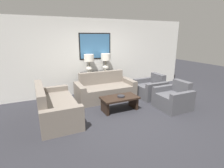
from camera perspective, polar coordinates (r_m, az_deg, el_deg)
ground_plane at (r=4.72m, az=4.97°, el=-10.48°), size 20.00×20.00×0.00m
back_wall at (r=6.50m, az=-5.58°, el=8.97°), size 7.79×0.12×2.65m
console_table at (r=6.43m, az=-4.58°, el=0.49°), size 1.21×0.37×0.80m
table_lamp_left at (r=6.17m, az=-7.50°, el=7.41°), size 0.34×0.34×0.64m
table_lamp_right at (r=6.38m, az=-2.07°, el=7.80°), size 0.34×0.34×0.64m
couch_by_back_wall at (r=5.86m, az=-2.28°, el=-2.03°), size 1.93×0.91×0.88m
couch_by_side at (r=4.73m, az=-18.06°, el=-7.22°), size 0.91×1.93×0.88m
coffee_table at (r=4.97m, az=2.51°, el=-5.44°), size 1.04×0.56×0.40m
decorative_bowl at (r=4.93m, az=2.96°, el=-3.99°), size 0.21×0.21×0.04m
armchair_near_back_wall at (r=6.16m, az=12.49°, el=-1.63°), size 0.83×0.87×0.80m
armchair_near_camera at (r=5.40m, az=19.38°, el=-4.63°), size 0.83×0.87×0.80m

